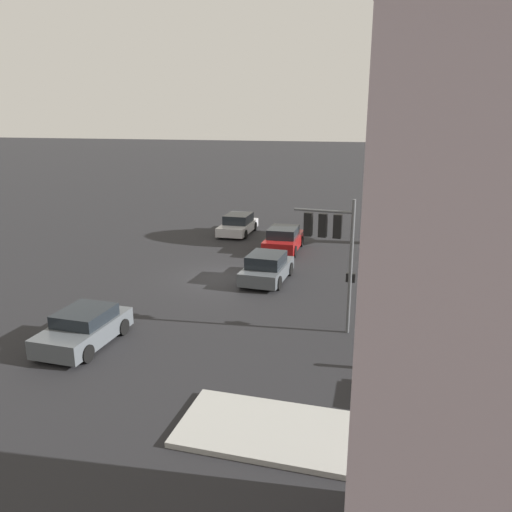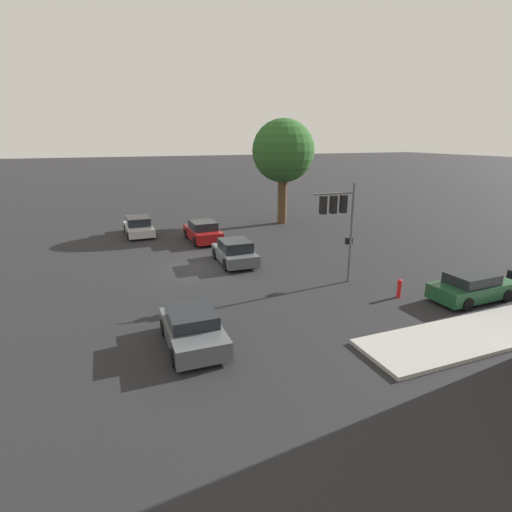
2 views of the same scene
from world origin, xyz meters
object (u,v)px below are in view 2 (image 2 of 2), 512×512
crossing_car_1 (193,329)px  parked_car_0 (472,287)px  fire_hydrant (399,288)px  crossing_car_0 (235,252)px  crossing_car_3 (139,227)px  traffic_signal (338,213)px  crossing_car_2 (203,232)px  street_tree (283,152)px

crossing_car_1 → parked_car_0: (0.69, 13.31, 0.00)m
fire_hydrant → crossing_car_0: bearing=-145.4°
crossing_car_0 → crossing_car_3: crossing_car_0 is taller
traffic_signal → crossing_car_1: (3.75, -8.53, -3.12)m
crossing_car_0 → crossing_car_2: size_ratio=0.92×
crossing_car_0 → crossing_car_2: bearing=6.0°
street_tree → crossing_car_3: 13.74m
crossing_car_2 → fire_hydrant: 15.46m
crossing_car_2 → fire_hydrant: crossing_car_2 is taller
crossing_car_1 → fire_hydrant: 10.37m
crossing_car_1 → fire_hydrant: size_ratio=4.17×
crossing_car_1 → crossing_car_3: size_ratio=0.87×
traffic_signal → crossing_car_2: 12.48m
street_tree → fire_hydrant: size_ratio=9.84×
parked_car_0 → fire_hydrant: (-1.55, -2.98, -0.15)m
crossing_car_2 → fire_hydrant: bearing=-158.3°
street_tree → crossing_car_3: bearing=-90.6°
street_tree → parked_car_0: size_ratio=2.14×
traffic_signal → fire_hydrant: 4.73m
crossing_car_3 → parked_car_0: 23.73m
crossing_car_3 → parked_car_0: crossing_car_3 is taller
traffic_signal → crossing_car_3: traffic_signal is taller
crossing_car_3 → fire_hydrant: (18.12, 10.28, -0.17)m
traffic_signal → fire_hydrant: (2.89, 1.80, -3.27)m
crossing_car_1 → traffic_signal: bearing=114.7°
crossing_car_2 → crossing_car_0: bearing=-177.2°
traffic_signal → parked_car_0: size_ratio=1.25×
traffic_signal → street_tree: bearing=-10.5°
street_tree → crossing_car_0: (9.86, -7.87, -5.58)m
crossing_car_1 → crossing_car_2: bearing=165.1°
crossing_car_0 → crossing_car_3: 11.02m
crossing_car_1 → parked_car_0: bearing=88.0°
crossing_car_3 → fire_hydrant: 20.84m
crossing_car_1 → fire_hydrant: bearing=95.7°
parked_car_0 → street_tree: bearing=90.8°
crossing_car_3 → fire_hydrant: bearing=28.9°
traffic_signal → crossing_car_0: 7.18m
street_tree → fire_hydrant: (17.99, -2.25, -5.79)m
crossing_car_1 → crossing_car_3: bearing=-179.2°
traffic_signal → crossing_car_3: (-15.23, -8.48, -3.10)m
crossing_car_3 → traffic_signal: bearing=28.4°
crossing_car_0 → crossing_car_3: size_ratio=0.91×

